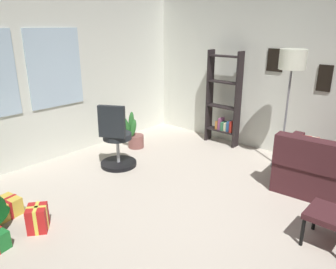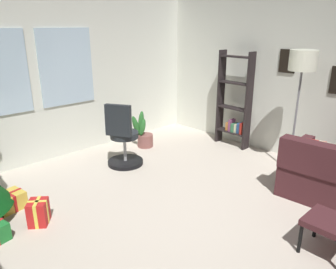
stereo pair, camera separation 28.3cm
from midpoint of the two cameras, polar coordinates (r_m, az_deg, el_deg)
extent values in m
cube|color=beige|center=(3.70, 4.20, -17.08)|extent=(5.30, 6.07, 0.10)
cube|color=silver|center=(5.49, -22.11, 9.32)|extent=(5.30, 0.10, 2.68)
cube|color=silver|center=(5.48, -20.75, 10.88)|extent=(0.90, 0.03, 1.20)
cube|color=silver|center=(5.46, 22.44, 9.23)|extent=(0.10, 6.07, 2.68)
cube|color=black|center=(5.33, 24.55, 9.01)|extent=(0.02, 0.20, 0.39)
cube|color=black|center=(5.59, 17.02, 12.43)|extent=(0.02, 0.27, 0.36)
cube|color=#421F23|center=(4.74, 19.10, -2.03)|extent=(0.92, 0.21, 0.20)
cube|color=red|center=(4.43, 20.63, -2.69)|extent=(0.27, 0.43, 0.42)
cube|color=beige|center=(4.37, 23.94, -3.41)|extent=(0.23, 0.41, 0.42)
cube|color=#421F23|center=(3.57, 24.98, -12.93)|extent=(0.42, 0.46, 0.06)
cylinder|color=black|center=(3.57, 20.49, -15.85)|extent=(0.04, 0.04, 0.31)
cylinder|color=black|center=(3.86, 22.55, -13.30)|extent=(0.04, 0.04, 0.31)
cube|color=red|center=(3.91, -24.03, -13.41)|extent=(0.29, 0.30, 0.28)
cube|color=#EAD84C|center=(3.91, -24.03, -13.41)|extent=(0.17, 0.20, 0.28)
cube|color=#EAD84C|center=(3.91, -24.03, -13.41)|extent=(0.19, 0.16, 0.28)
cube|color=gold|center=(4.34, -28.65, -11.36)|extent=(0.36, 0.32, 0.20)
cube|color=#B21919|center=(4.34, -28.65, -11.36)|extent=(0.32, 0.09, 0.21)
cube|color=#B21919|center=(4.34, -28.65, -11.36)|extent=(0.08, 0.28, 0.21)
cylinder|color=black|center=(5.21, -10.24, -5.10)|extent=(0.56, 0.56, 0.06)
cylinder|color=#B2B2B7|center=(5.12, -10.40, -2.58)|extent=(0.05, 0.05, 0.43)
cylinder|color=black|center=(5.04, -10.54, -0.30)|extent=(0.44, 0.44, 0.09)
cube|color=black|center=(4.79, -11.58, 2.21)|extent=(0.28, 0.39, 0.47)
cube|color=black|center=(5.76, 10.87, 5.77)|extent=(0.18, 0.04, 1.70)
cube|color=black|center=(6.08, 6.01, 6.69)|extent=(0.18, 0.04, 1.70)
cube|color=black|center=(6.07, 8.11, 0.72)|extent=(0.18, 0.56, 0.02)
cube|color=black|center=(5.95, 8.31, 4.84)|extent=(0.18, 0.56, 0.02)
cube|color=black|center=(5.86, 8.52, 9.11)|extent=(0.18, 0.56, 0.02)
cube|color=black|center=(5.80, 8.73, 13.49)|extent=(0.18, 0.56, 0.02)
cube|color=#A52219|center=(5.94, 9.96, 1.38)|extent=(0.15, 0.05, 0.21)
cube|color=navy|center=(5.98, 9.47, 1.43)|extent=(0.13, 0.06, 0.19)
cube|color=beige|center=(6.01, 8.94, 1.39)|extent=(0.14, 0.05, 0.15)
cube|color=#326C49|center=(6.03, 8.47, 1.50)|extent=(0.16, 0.05, 0.16)
cube|color=#833F67|center=(6.06, 8.03, 1.90)|extent=(0.16, 0.05, 0.22)
cube|color=#B47134|center=(6.11, 7.54, 1.72)|extent=(0.14, 0.05, 0.15)
cylinder|color=slate|center=(5.34, 17.69, -5.29)|extent=(0.28, 0.28, 0.03)
cylinder|color=slate|center=(5.09, 18.53, 2.53)|extent=(0.03, 0.03, 1.48)
cylinder|color=silver|center=(4.93, 19.60, 12.40)|extent=(0.37, 0.37, 0.28)
cylinder|color=brown|center=(5.89, -7.04, -1.20)|extent=(0.28, 0.28, 0.23)
ellipsoid|color=#286328|center=(5.92, -7.88, 2.06)|extent=(0.19, 0.15, 0.42)
ellipsoid|color=#286328|center=(5.76, -8.71, 1.40)|extent=(0.22, 0.18, 0.38)
ellipsoid|color=#286328|center=(5.76, -7.58, 1.13)|extent=(0.19, 0.12, 0.33)
camera|label=1|loc=(0.14, -92.21, -0.75)|focal=34.55mm
camera|label=2|loc=(0.14, 87.79, 0.75)|focal=34.55mm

